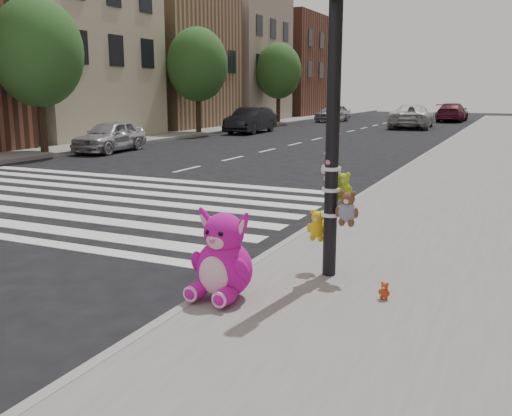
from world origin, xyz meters
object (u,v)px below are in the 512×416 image
Objects in this scene: pink_bunny at (223,261)px; car_white_near at (412,116)px; signal_pole at (334,140)px; red_teddy at (385,291)px; car_dark_far at (251,120)px; car_silver_far at (110,136)px.

car_white_near is at bearing 100.15° from pink_bunny.
red_teddy is at bearing -35.92° from signal_pole.
signal_pole is at bearing -64.29° from car_dark_far.
car_white_near is (7.34, 8.12, 0.02)m from car_dark_far.
pink_bunny is 0.19× the size of car_white_near.
pink_bunny is 0.23× the size of car_dark_far.
car_dark_far is at bearing 118.51° from pink_bunny.
car_silver_far is 20.94m from car_white_near.
car_silver_far is 0.68× the size of car_white_near.
car_dark_far reaches higher than car_silver_far.
signal_pole reaches higher than car_white_near.
pink_bunny is 0.28× the size of car_silver_far.
car_dark_far is (-12.56, 22.98, 0.47)m from red_teddy.
pink_bunny is at bearing 92.14° from car_white_near.
car_dark_far is at bearing 80.80° from car_silver_far.
signal_pole is 0.93× the size of car_dark_far.
car_white_near reaches higher than pink_bunny.
red_teddy is 31.54m from car_white_near.
pink_bunny is at bearing -123.28° from signal_pole.
car_silver_far is at bearing 63.25° from car_white_near.
signal_pole is 16.74m from car_silver_far.
car_dark_far is at bearing 127.97° from red_teddy.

